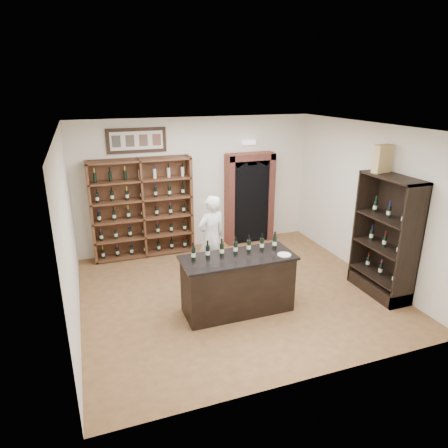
{
  "coord_description": "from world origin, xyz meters",
  "views": [
    {
      "loc": [
        -2.43,
        -6.15,
        3.65
      ],
      "look_at": [
        -0.12,
        0.3,
        1.26
      ],
      "focal_mm": 32.0,
      "sensor_mm": 36.0,
      "label": 1
    }
  ],
  "objects_px": {
    "side_cabinet": "(384,255)",
    "shopkeeper": "(211,237)",
    "tasting_counter": "(238,284)",
    "wine_crate": "(382,159)",
    "wine_shelf": "(142,208)",
    "counter_bottle_0": "(193,254)"
  },
  "relations": [
    {
      "from": "side_cabinet",
      "to": "shopkeeper",
      "type": "bearing_deg",
      "value": 148.35
    },
    {
      "from": "tasting_counter",
      "to": "wine_crate",
      "type": "xyz_separation_m",
      "value": [
        2.68,
        0.02,
        1.95
      ]
    },
    {
      "from": "wine_shelf",
      "to": "counter_bottle_0",
      "type": "relative_size",
      "value": 7.33
    },
    {
      "from": "wine_shelf",
      "to": "tasting_counter",
      "type": "xyz_separation_m",
      "value": [
        1.1,
        -2.93,
        -0.61
      ]
    },
    {
      "from": "tasting_counter",
      "to": "side_cabinet",
      "type": "bearing_deg",
      "value": -6.28
    },
    {
      "from": "tasting_counter",
      "to": "counter_bottle_0",
      "type": "distance_m",
      "value": 0.95
    },
    {
      "from": "wine_shelf",
      "to": "side_cabinet",
      "type": "height_order",
      "value": "same"
    },
    {
      "from": "shopkeeper",
      "to": "wine_crate",
      "type": "xyz_separation_m",
      "value": [
        2.69,
        -1.37,
        1.6
      ]
    },
    {
      "from": "tasting_counter",
      "to": "counter_bottle_0",
      "type": "bearing_deg",
      "value": 170.45
    },
    {
      "from": "tasting_counter",
      "to": "wine_crate",
      "type": "height_order",
      "value": "wine_crate"
    },
    {
      "from": "counter_bottle_0",
      "to": "side_cabinet",
      "type": "bearing_deg",
      "value": -6.97
    },
    {
      "from": "tasting_counter",
      "to": "shopkeeper",
      "type": "height_order",
      "value": "shopkeeper"
    },
    {
      "from": "counter_bottle_0",
      "to": "wine_shelf",
      "type": "bearing_deg",
      "value": 97.7
    },
    {
      "from": "wine_shelf",
      "to": "counter_bottle_0",
      "type": "height_order",
      "value": "wine_shelf"
    },
    {
      "from": "wine_shelf",
      "to": "shopkeeper",
      "type": "xyz_separation_m",
      "value": [
        1.09,
        -1.55,
        -0.26
      ]
    },
    {
      "from": "shopkeeper",
      "to": "tasting_counter",
      "type": "bearing_deg",
      "value": 73.03
    },
    {
      "from": "shopkeeper",
      "to": "wine_shelf",
      "type": "bearing_deg",
      "value": -72.18
    },
    {
      "from": "shopkeeper",
      "to": "wine_crate",
      "type": "height_order",
      "value": "wine_crate"
    },
    {
      "from": "wine_shelf",
      "to": "side_cabinet",
      "type": "bearing_deg",
      "value": -40.21
    },
    {
      "from": "counter_bottle_0",
      "to": "wine_crate",
      "type": "bearing_deg",
      "value": -1.7
    },
    {
      "from": "counter_bottle_0",
      "to": "shopkeeper",
      "type": "distance_m",
      "value": 1.47
    },
    {
      "from": "counter_bottle_0",
      "to": "side_cabinet",
      "type": "xyz_separation_m",
      "value": [
        3.44,
        -0.42,
        -0.35
      ]
    }
  ]
}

